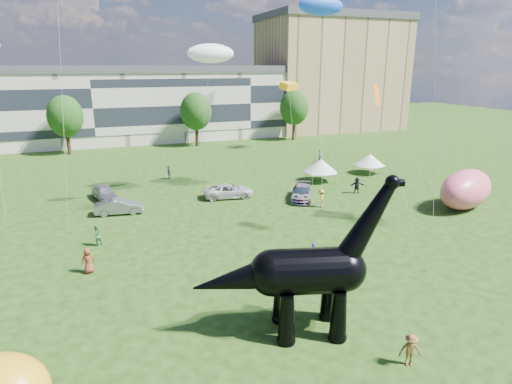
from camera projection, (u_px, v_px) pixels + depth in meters
name	position (u px, v px, depth m)	size (l,w,h in m)	color
ground	(277.00, 328.00, 22.31)	(220.00, 220.00, 0.00)	#16330C
terrace_row	(93.00, 108.00, 73.57)	(78.00, 11.00, 12.00)	beige
apartment_block	(330.00, 76.00, 90.95)	(28.00, 18.00, 22.00)	tan
tree_mid_left	(65.00, 113.00, 64.06)	(5.20, 5.20, 9.44)	#382314
tree_mid_right	(196.00, 108.00, 70.78)	(5.20, 5.20, 9.44)	#382314
tree_far_right	(294.00, 105.00, 76.82)	(5.20, 5.20, 9.44)	#382314
dinosaur_sculpture	(301.00, 274.00, 21.23)	(10.40, 4.20, 8.51)	black
car_silver	(105.00, 193.00, 43.22)	(1.83, 4.56, 1.55)	#A3A2A7
car_grey	(119.00, 207.00, 39.24)	(1.50, 4.31, 1.42)	slate
car_white	(229.00, 191.00, 44.09)	(2.37, 5.13, 1.43)	silver
car_dark	(302.00, 193.00, 43.46)	(1.99, 4.90, 1.42)	#595960
gazebo_near	(321.00, 166.00, 49.98)	(4.40, 4.40, 2.67)	silver
gazebo_far	(370.00, 160.00, 53.69)	(4.31, 4.31, 2.49)	white
inflatable_pink	(466.00, 189.00, 40.61)	(7.45, 3.72, 3.72)	#F15E7E
visitors	(198.00, 217.00, 35.97)	(52.49, 39.81, 1.83)	gray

